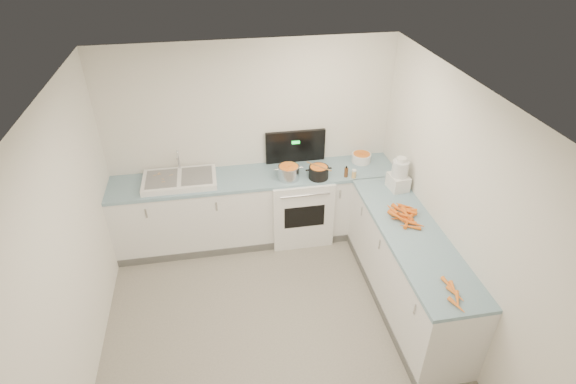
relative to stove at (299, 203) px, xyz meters
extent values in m
cube|color=white|center=(-0.55, 0.01, -0.02)|extent=(3.50, 0.60, 0.90)
cube|color=#82A7B8|center=(-0.55, 0.01, 0.45)|extent=(3.50, 0.62, 0.04)
cube|color=white|center=(0.90, -1.39, -0.02)|extent=(0.60, 2.20, 0.90)
cube|color=#82A7B8|center=(0.90, -1.39, 0.45)|extent=(0.62, 2.20, 0.04)
cube|color=white|center=(0.00, -0.01, -0.02)|extent=(0.76, 0.65, 0.90)
cube|color=black|center=(0.00, 0.29, 0.68)|extent=(0.76, 0.05, 0.42)
cube|color=white|center=(-1.45, 0.01, 0.50)|extent=(0.86, 0.52, 0.07)
cube|color=slate|center=(-1.65, 0.01, 0.54)|extent=(0.36, 0.42, 0.01)
cube|color=slate|center=(-1.25, 0.01, 0.54)|extent=(0.36, 0.42, 0.01)
cylinder|color=silver|center=(-1.45, 0.23, 0.66)|extent=(0.03, 0.03, 0.24)
cylinder|color=silver|center=(-0.16, -0.13, 0.54)|extent=(0.33, 0.33, 0.19)
cylinder|color=black|center=(0.20, -0.17, 0.53)|extent=(0.26, 0.26, 0.17)
cylinder|color=#AD7A47|center=(0.20, -0.17, 0.63)|extent=(0.25, 0.27, 0.01)
cylinder|color=white|center=(0.83, 0.12, 0.52)|extent=(0.28, 0.28, 0.11)
cylinder|color=#593319|center=(0.53, -0.20, 0.52)|extent=(0.05, 0.05, 0.12)
cylinder|color=#E5B266|center=(0.62, -0.24, 0.51)|extent=(0.05, 0.05, 0.09)
cube|color=white|center=(1.05, -0.57, 0.55)|extent=(0.22, 0.26, 0.18)
cylinder|color=silver|center=(1.05, -0.57, 0.73)|extent=(0.19, 0.19, 0.19)
cylinder|color=white|center=(1.05, -0.57, 0.85)|extent=(0.11, 0.11, 0.04)
cone|color=orange|center=(0.83, -1.03, 0.48)|extent=(0.15, 0.19, 0.04)
cone|color=orange|center=(0.90, -1.15, 0.48)|extent=(0.19, 0.09, 0.04)
cone|color=orange|center=(0.89, -1.31, 0.49)|extent=(0.21, 0.13, 0.04)
cone|color=orange|center=(0.94, -1.16, 0.49)|extent=(0.19, 0.12, 0.05)
cone|color=orange|center=(0.89, -1.21, 0.49)|extent=(0.19, 0.15, 0.04)
cone|color=orange|center=(0.89, -1.24, 0.49)|extent=(0.15, 0.19, 0.04)
cone|color=orange|center=(0.96, -1.03, 0.48)|extent=(0.15, 0.13, 0.04)
cone|color=orange|center=(0.92, -1.15, 0.49)|extent=(0.11, 0.18, 0.05)
cone|color=orange|center=(0.81, -1.12, 0.49)|extent=(0.13, 0.22, 0.05)
cone|color=orange|center=(0.85, -1.16, 0.49)|extent=(0.21, 0.05, 0.04)
cone|color=orange|center=(0.95, -1.16, 0.49)|extent=(0.09, 0.19, 0.05)
cone|color=orange|center=(0.94, -1.17, 0.49)|extent=(0.16, 0.14, 0.05)
cone|color=orange|center=(0.95, -1.27, 0.49)|extent=(0.19, 0.17, 0.05)
cone|color=orange|center=(0.79, -1.05, 0.53)|extent=(0.10, 0.19, 0.05)
cone|color=orange|center=(0.92, -1.13, 0.52)|extent=(0.06, 0.21, 0.05)
cone|color=orange|center=(0.97, -1.00, 0.51)|extent=(0.16, 0.12, 0.04)
cone|color=orange|center=(0.95, -1.09, 0.52)|extent=(0.20, 0.16, 0.04)
cone|color=orange|center=(0.88, -1.03, 0.51)|extent=(0.13, 0.20, 0.05)
cone|color=orange|center=(0.93, -1.01, 0.51)|extent=(0.12, 0.21, 0.05)
cone|color=orange|center=(0.98, -1.04, 0.50)|extent=(0.18, 0.13, 0.05)
cone|color=orange|center=(0.80, -1.18, 0.53)|extent=(0.15, 0.20, 0.05)
cone|color=orange|center=(0.87, -1.16, 0.53)|extent=(0.18, 0.16, 0.05)
cone|color=orange|center=(0.84, -2.38, 0.49)|extent=(0.09, 0.18, 0.04)
cone|color=orange|center=(0.88, -2.32, 0.49)|extent=(0.11, 0.18, 0.04)
cone|color=orange|center=(0.89, -2.26, 0.49)|extent=(0.10, 0.19, 0.04)
cone|color=orange|center=(0.91, -2.20, 0.49)|extent=(0.07, 0.17, 0.04)
cone|color=orange|center=(0.89, -2.14, 0.49)|extent=(0.06, 0.17, 0.04)
cube|color=tan|center=(-1.75, 0.04, 0.54)|extent=(0.01, 0.04, 0.00)
cube|color=tan|center=(-1.63, -0.07, 0.55)|extent=(0.04, 0.01, 0.00)
cube|color=tan|center=(-1.69, 0.13, 0.55)|extent=(0.03, 0.05, 0.00)
cube|color=tan|center=(-1.64, 0.00, 0.54)|extent=(0.03, 0.03, 0.00)
cube|color=tan|center=(-1.60, -0.07, 0.54)|extent=(0.03, 0.03, 0.00)
cube|color=tan|center=(-1.68, 0.12, 0.54)|extent=(0.04, 0.01, 0.00)
cube|color=tan|center=(-1.74, 0.10, 0.55)|extent=(0.04, 0.03, 0.00)
cube|color=tan|center=(-1.56, 0.03, 0.54)|extent=(0.04, 0.01, 0.00)
cube|color=tan|center=(-1.55, 0.08, 0.54)|extent=(0.05, 0.03, 0.00)
cube|color=tan|center=(-1.71, 0.00, 0.54)|extent=(0.03, 0.04, 0.00)
camera|label=1|loc=(-0.98, -4.69, 3.28)|focal=28.00mm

